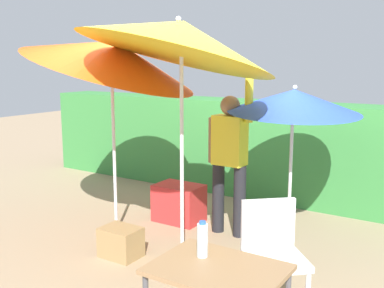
# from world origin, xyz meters

# --- Properties ---
(ground_plane) EXTENTS (24.00, 24.00, 0.00)m
(ground_plane) POSITION_xyz_m (0.00, 0.00, 0.00)
(ground_plane) COLOR #9E8466
(hedge_row) EXTENTS (8.00, 0.70, 1.40)m
(hedge_row) POSITION_xyz_m (0.00, 2.38, 0.70)
(hedge_row) COLOR #38843D
(hedge_row) RESTS_ON ground_plane
(umbrella_rainbow) EXTENTS (1.43, 1.43, 1.74)m
(umbrella_rainbow) POSITION_xyz_m (0.89, 0.93, 1.55)
(umbrella_rainbow) COLOR silver
(umbrella_rainbow) RESTS_ON ground_plane
(umbrella_orange) EXTENTS (2.00, 1.96, 2.53)m
(umbrella_orange) POSITION_xyz_m (-0.91, 0.10, 2.03)
(umbrella_orange) COLOR silver
(umbrella_orange) RESTS_ON ground_plane
(umbrella_yellow) EXTENTS (1.96, 1.91, 2.66)m
(umbrella_yellow) POSITION_xyz_m (0.16, -0.16, 2.18)
(umbrella_yellow) COLOR silver
(umbrella_yellow) RESTS_ON ground_plane
(person_vendor) EXTENTS (0.55, 0.23, 1.88)m
(person_vendor) POSITION_xyz_m (0.23, 0.73, 0.93)
(person_vendor) COLOR black
(person_vendor) RESTS_ON ground_plane
(chair_plastic) EXTENTS (0.62, 0.62, 0.89)m
(chair_plastic) POSITION_xyz_m (1.31, -0.57, 0.51)
(chair_plastic) COLOR silver
(chair_plastic) RESTS_ON ground_plane
(cooler_box) EXTENTS (0.58, 0.41, 0.46)m
(cooler_box) POSITION_xyz_m (-0.50, 0.77, 0.23)
(cooler_box) COLOR red
(cooler_box) RESTS_ON ground_plane
(crate_cardboard) EXTENTS (0.39, 0.30, 0.31)m
(crate_cardboard) POSITION_xyz_m (-0.40, -0.43, 0.15)
(crate_cardboard) COLOR #9E7A4C
(crate_cardboard) RESTS_ON ground_plane
(folding_table) EXTENTS (0.80, 0.60, 0.72)m
(folding_table) POSITION_xyz_m (1.31, -1.45, 0.64)
(folding_table) COLOR #4C4C51
(folding_table) RESTS_ON ground_plane
(bottle_water) EXTENTS (0.07, 0.07, 0.24)m
(bottle_water) POSITION_xyz_m (1.15, -1.37, 0.84)
(bottle_water) COLOR silver
(bottle_water) RESTS_ON folding_table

